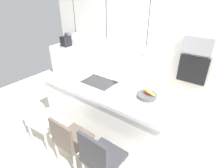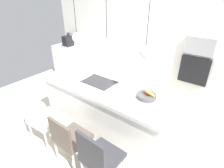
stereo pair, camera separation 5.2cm
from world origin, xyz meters
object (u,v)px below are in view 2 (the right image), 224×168
Objects in this scene: coffee_machine at (68,41)px; chair_near at (42,119)px; chair_middle at (69,138)px; fruit_bowl at (147,95)px; chair_far at (99,157)px; microwave at (200,46)px; oven at (194,70)px.

coffee_machine is 2.96m from chair_near.
chair_near is 0.65m from chair_middle.
fruit_bowl is 3.45m from coffee_machine.
chair_near is 1.22m from chair_far.
fruit_bowl is at bearing 54.88° from chair_middle.
microwave is 0.58× the size of chair_far.
oven is 3.00m from chair_near.
fruit_bowl is at bearing 36.33° from chair_near.
chair_far is (1.22, 0.00, -0.00)m from chair_near.
fruit_bowl reaches higher than chair_near.
microwave is 3.11m from chair_near.
chair_near is at bearing -179.17° from chair_middle.
coffee_machine reaches higher than oven.
chair_far is at bearing -0.78° from chair_middle.
chair_middle is at bearing -110.70° from microwave.
chair_middle is 0.92× the size of chair_far.
microwave is (0.27, 1.54, 0.44)m from fruit_bowl.
coffee_machine is 0.45× the size of chair_middle.
microwave reaches higher than coffee_machine.
fruit_bowl is at bearing 83.62° from chair_far.
microwave reaches higher than oven.
oven is 0.60× the size of chair_near.
microwave is (3.48, 0.30, 0.38)m from coffee_machine.
chair_middle is (-0.68, -0.97, -0.49)m from fruit_bowl.
coffee_machine reaches higher than chair_middle.
coffee_machine reaches higher than chair_far.
coffee_machine is at bearing 138.98° from chair_middle.
chair_far is (3.11, -2.21, -0.52)m from coffee_machine.
coffee_machine is at bearing -175.12° from microwave.
chair_near is 1.10× the size of chair_middle.
microwave reaches higher than chair_middle.
microwave is at bearing 69.30° from chair_middle.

